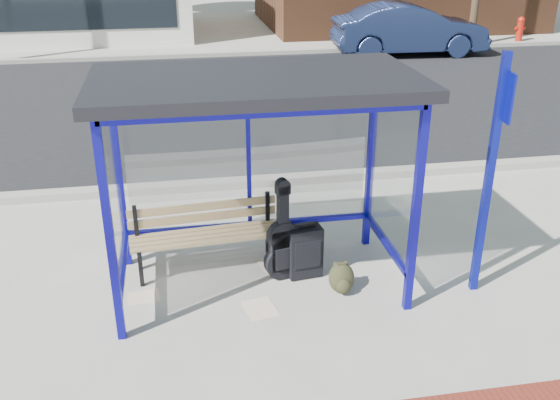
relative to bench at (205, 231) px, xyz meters
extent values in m
plane|color=#B2ADA0|center=(0.56, -0.52, -0.47)|extent=(120.00, 120.00, 0.00)
cube|color=gray|center=(0.56, 2.38, -0.41)|extent=(60.00, 0.25, 0.12)
cube|color=black|center=(0.56, 7.48, -0.47)|extent=(60.00, 10.00, 0.00)
cube|color=gray|center=(0.56, 12.58, -0.41)|extent=(60.00, 0.25, 0.12)
cube|color=#B2ADA0|center=(0.56, 14.48, -0.47)|extent=(60.00, 4.00, 0.01)
cube|color=#0F0C8D|center=(-0.94, -1.27, 0.68)|extent=(0.08, 0.08, 2.30)
cube|color=#0F0C8D|center=(2.06, -1.27, 0.68)|extent=(0.08, 0.08, 2.30)
cube|color=#0F0C8D|center=(-0.94, 0.23, 0.68)|extent=(0.08, 0.08, 2.30)
cube|color=#0F0C8D|center=(2.06, 0.23, 0.68)|extent=(0.08, 0.08, 2.30)
cube|color=#0F0C8D|center=(0.56, 0.23, 1.79)|extent=(3.00, 0.08, 0.08)
cube|color=#0F0C8D|center=(0.56, -1.27, 1.79)|extent=(3.00, 0.08, 0.08)
cube|color=#0F0C8D|center=(-0.94, -0.52, 1.79)|extent=(0.08, 1.50, 0.08)
cube|color=#0F0C8D|center=(2.06, -0.52, 1.79)|extent=(0.08, 1.50, 0.08)
cube|color=#0F0C8D|center=(0.56, 0.23, -0.07)|extent=(3.00, 0.08, 0.06)
cube|color=#0F0C8D|center=(-0.94, -0.52, -0.07)|extent=(0.08, 1.50, 0.06)
cube|color=#0F0C8D|center=(2.06, -0.52, -0.07)|extent=(0.08, 1.50, 0.06)
cube|color=#0F0C8D|center=(0.56, 0.23, 0.88)|extent=(0.05, 0.05, 1.90)
cube|color=silver|center=(0.56, 0.23, 0.84)|extent=(2.84, 0.01, 1.82)
cube|color=silver|center=(-0.94, -0.52, 0.84)|extent=(0.02, 1.34, 1.82)
cube|color=silver|center=(2.06, -0.52, 0.84)|extent=(0.02, 1.34, 1.82)
cube|color=black|center=(0.56, -0.52, 1.89)|extent=(3.30, 1.80, 0.12)
cube|color=black|center=(-0.76, -0.32, -0.25)|extent=(0.05, 0.05, 0.44)
cube|color=black|center=(-0.79, 0.07, -0.06)|extent=(0.05, 0.05, 0.84)
cube|color=black|center=(-0.78, -0.13, -0.25)|extent=(0.08, 0.40, 0.05)
cube|color=black|center=(0.80, -0.19, -0.25)|extent=(0.05, 0.05, 0.44)
cube|color=black|center=(0.77, 0.19, -0.06)|extent=(0.05, 0.05, 0.84)
cube|color=black|center=(0.79, 0.00, -0.25)|extent=(0.08, 0.40, 0.05)
cube|color=tan|center=(0.02, -0.22, -0.03)|extent=(1.77, 0.23, 0.03)
cube|color=tan|center=(0.01, -0.11, -0.03)|extent=(1.77, 0.23, 0.03)
cube|color=tan|center=(0.00, -0.01, -0.03)|extent=(1.77, 0.23, 0.03)
cube|color=tan|center=(-0.01, 0.10, -0.03)|extent=(1.77, 0.23, 0.03)
cube|color=tan|center=(-0.01, 0.14, 0.12)|extent=(1.77, 0.17, 0.10)
cube|color=tan|center=(-0.01, 0.14, 0.25)|extent=(1.77, 0.17, 0.10)
cylinder|color=black|center=(0.85, -0.42, -0.26)|extent=(0.45, 0.22, 0.43)
cylinder|color=black|center=(0.85, -0.42, 0.08)|extent=(0.38, 0.20, 0.36)
cube|color=black|center=(0.85, -0.42, -0.09)|extent=(0.33, 0.19, 0.51)
cube|color=black|center=(0.85, -0.42, 0.43)|extent=(0.13, 0.13, 0.51)
cube|color=black|center=(0.85, -0.42, 0.65)|extent=(0.17, 0.14, 0.10)
cube|color=black|center=(1.11, -0.40, -0.16)|extent=(0.42, 0.29, 0.61)
cylinder|color=black|center=(0.97, -0.42, -0.45)|extent=(0.08, 0.23, 0.06)
cylinder|color=black|center=(1.25, -0.38, -0.45)|extent=(0.08, 0.23, 0.06)
cube|color=black|center=(1.11, -0.40, 0.18)|extent=(0.25, 0.08, 0.04)
cube|color=black|center=(1.13, -0.53, -0.14)|extent=(0.31, 0.06, 0.33)
ellipsoid|color=#2A2A17|center=(1.45, -0.82, -0.30)|extent=(0.30, 0.21, 0.35)
ellipsoid|color=#2A2A17|center=(1.45, -0.93, -0.35)|extent=(0.17, 0.12, 0.18)
cube|color=#2A2A17|center=(1.45, -0.80, -0.14)|extent=(0.10, 0.04, 0.03)
cube|color=#0C138E|center=(2.94, -1.02, 0.87)|extent=(0.09, 0.09, 2.68)
cube|color=#0C138E|center=(2.99, -1.03, 1.76)|extent=(0.06, 0.34, 0.50)
cube|color=white|center=(-0.74, -0.57, -0.47)|extent=(0.37, 0.31, 0.01)
cube|color=white|center=(0.50, -1.02, -0.47)|extent=(0.39, 0.45, 0.01)
cube|color=white|center=(0.76, -0.12, -0.47)|extent=(0.32, 0.37, 0.01)
imported|color=#1A264B|center=(6.98, 11.83, 0.29)|extent=(4.70, 1.83, 1.53)
cylinder|color=red|center=(11.53, 13.32, -0.14)|extent=(0.22, 0.22, 0.67)
sphere|color=red|center=(11.53, 13.32, 0.23)|extent=(0.25, 0.25, 0.25)
cylinder|color=red|center=(11.53, 13.32, -0.03)|extent=(0.37, 0.15, 0.11)
camera|label=1|loc=(-0.27, -6.60, 3.37)|focal=40.00mm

